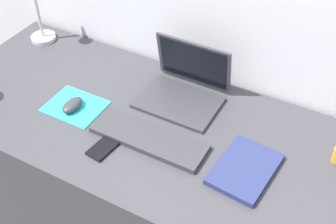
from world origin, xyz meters
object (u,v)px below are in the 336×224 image
Objects in this scene: notebook_pad at (245,169)px; cell_phone at (105,146)px; laptop at (185,85)px; mouse at (72,105)px; keyboard at (149,138)px; desk_lamp at (32,9)px.

cell_phone is at bearing -159.04° from notebook_pad.
mouse is (-0.33, -0.27, -0.03)m from laptop.
mouse is 0.75× the size of cell_phone.
laptop is 0.43m from mouse.
laptop is at bearing 149.54° from notebook_pad.
keyboard and notebook_pad have the same top height.
desk_lamp is (-0.41, 0.29, 0.14)m from mouse.
notebook_pad reaches higher than cell_phone.
mouse is 0.67m from notebook_pad.
laptop is 0.86× the size of desk_lamp.
keyboard reaches higher than cell_phone.
desk_lamp is at bearing 158.35° from keyboard.
laptop is at bearing -1.64° from desk_lamp.
desk_lamp reaches higher than laptop.
cell_phone is at bearing -25.73° from mouse.
mouse is 0.52m from desk_lamp.
keyboard is at bearing -90.08° from laptop.
desk_lamp is at bearing 171.42° from notebook_pad.
keyboard is 3.20× the size of cell_phone.
desk_lamp is 1.12m from notebook_pad.
laptop is at bearing 79.96° from cell_phone.
keyboard is at bearing -21.65° from desk_lamp.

